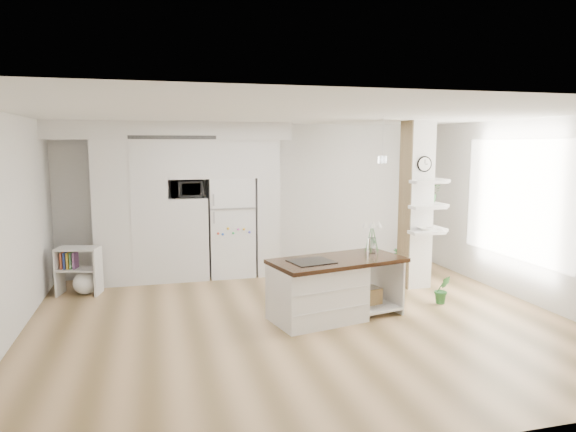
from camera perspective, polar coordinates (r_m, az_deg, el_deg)
The scene contains 14 objects.
floor at distance 6.94m, azimuth 1.46°, elevation -11.60°, with size 7.00×6.00×0.01m, color tan.
room at distance 6.56m, azimuth 1.52°, elevation 3.86°, with size 7.04×6.04×2.72m.
cabinet_wall at distance 8.99m, azimuth -12.27°, elevation 2.54°, with size 4.00×0.71×2.70m.
refrigerator at distance 9.17m, azimuth -6.39°, elevation -1.20°, with size 0.78×0.69×1.75m.
column at distance 8.58m, azimuth 14.75°, elevation 1.18°, with size 0.69×0.90×2.70m.
window at distance 8.50m, azimuth 24.04°, elevation 1.70°, with size 2.40×2.40×0.00m, color white.
pendant_light at distance 7.34m, azimuth 14.10°, elevation 6.12°, with size 0.12×0.12×0.10m, color white.
kitchen_island at distance 6.92m, azimuth 4.09°, elevation -7.98°, with size 1.93×1.21×1.37m.
bookshelf at distance 8.66m, azimuth -22.02°, elevation -6.00°, with size 0.69×0.49×0.75m.
floor_plant_a at distance 7.93m, azimuth 16.78°, elevation -7.83°, with size 0.23×0.19×0.42m, color #2B6C2F.
floor_plant_b at distance 9.29m, azimuth 12.27°, elevation -5.13°, with size 0.28×0.28×0.50m, color #2B6C2F.
microwave at distance 8.95m, azimuth -11.16°, elevation 2.96°, with size 0.54×0.37×0.30m, color #2D2D2D.
shelf_plant at distance 8.83m, azimuth 15.67°, elevation 2.46°, with size 0.27×0.23×0.30m, color #2B6C2F.
decor_bowl at distance 8.39m, azimuth 14.97°, elevation -1.39°, with size 0.22×0.22×0.05m, color white.
Camera 1 is at (-1.84, -6.28, 2.32)m, focal length 32.00 mm.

